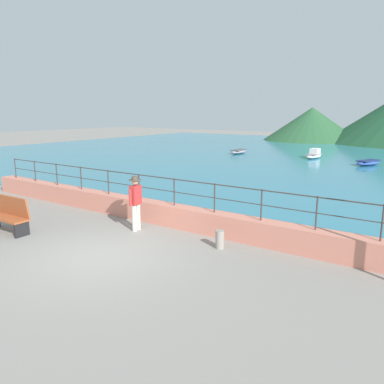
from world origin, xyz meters
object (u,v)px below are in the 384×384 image
boat_3 (239,151)px  bollard (220,239)px  boat_0 (368,162)px  boat_2 (314,155)px  person_walking (136,201)px  bench_main (8,214)px

boat_3 → bollard: bearing=-63.8°
boat_0 → boat_2: (-4.33, 1.95, 0.07)m
person_walking → bollard: person_walking is taller
bollard → boat_0: 19.56m
boat_0 → person_walking: bearing=-100.0°
person_walking → boat_0: (3.46, 19.67, -0.72)m
bollard → boat_0: bollard is taller
bench_main → boat_0: size_ratio=0.70×
boat_0 → boat_2: size_ratio=1.06×
bench_main → bollard: bearing=21.5°
bench_main → boat_3: bearing=99.9°
bench_main → boat_3: bench_main is taller
bench_main → person_walking: size_ratio=0.98×
boat_0 → boat_2: boat_2 is taller
person_walking → boat_3: 22.43m
bollard → boat_2: size_ratio=0.22×
boat_0 → boat_3: size_ratio=1.07×
bench_main → bollard: (6.24, 2.46, -0.30)m
boat_0 → boat_2: 4.75m
person_walking → boat_2: size_ratio=0.75×
bench_main → boat_2: bearing=84.3°
person_walking → boat_2: person_walking is taller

